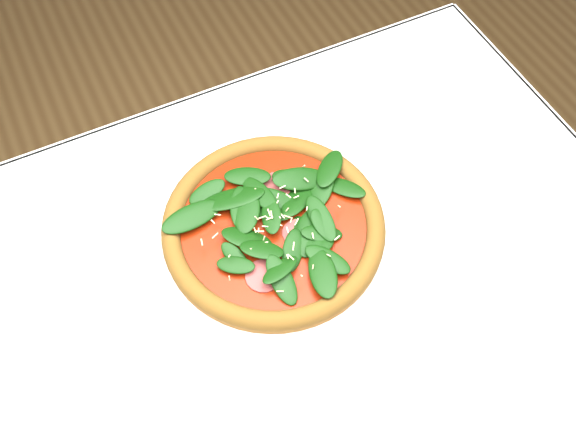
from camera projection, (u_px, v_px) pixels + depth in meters
name	position (u px, v px, depth m)	size (l,w,h in m)	color
ground	(270.00, 429.00, 1.55)	(6.00, 6.00, 0.00)	brown
dining_table	(261.00, 326.00, 0.99)	(1.21, 0.81, 0.75)	silver
plate	(274.00, 232.00, 0.96)	(0.38, 0.38, 0.02)	white
pizza	(273.00, 224.00, 0.94)	(0.36, 0.36, 0.04)	#9C6025
saucer_far	(436.00, 76.00, 1.13)	(0.13, 0.13, 0.01)	white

